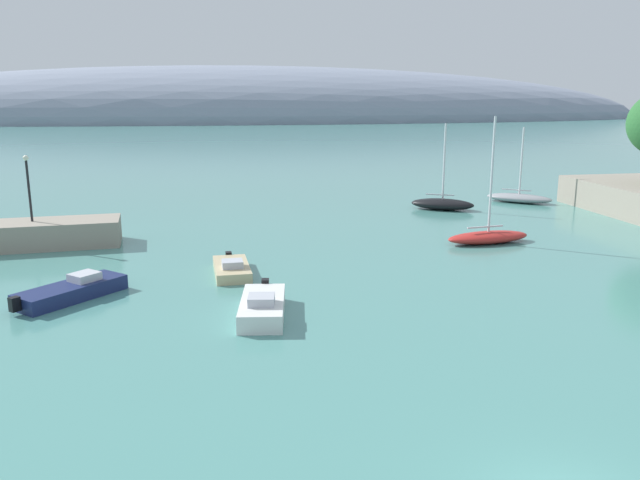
# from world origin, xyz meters

# --- Properties ---
(distant_ridge) EXTENTS (343.42, 89.52, 41.49)m
(distant_ridge) POSITION_xyz_m (5.56, 244.54, 0.00)
(distant_ridge) COLOR gray
(distant_ridge) RESTS_ON ground
(sailboat_red_mid_mooring) EXTENTS (6.28, 2.69, 8.61)m
(sailboat_red_mid_mooring) POSITION_xyz_m (10.51, 27.59, 0.49)
(sailboat_red_mid_mooring) COLOR red
(sailboat_red_mid_mooring) RESTS_ON water
(sailboat_black_outer_mooring) EXTENTS (5.92, 4.63, 7.56)m
(sailboat_black_outer_mooring) POSITION_xyz_m (12.15, 40.49, 0.55)
(sailboat_black_outer_mooring) COLOR black
(sailboat_black_outer_mooring) RESTS_ON water
(sailboat_grey_end_of_line) EXTENTS (6.06, 5.56, 7.04)m
(sailboat_grey_end_of_line) POSITION_xyz_m (20.69, 42.81, 0.47)
(sailboat_grey_end_of_line) COLOR gray
(sailboat_grey_end_of_line) RESTS_ON water
(motorboat_navy_foreground) EXTENTS (5.20, 5.27, 1.15)m
(motorboat_navy_foreground) POSITION_xyz_m (-15.36, 19.91, 0.42)
(motorboat_navy_foreground) COLOR navy
(motorboat_navy_foreground) RESTS_ON water
(motorboat_white_alongside_breakwater) EXTENTS (2.66, 5.42, 1.23)m
(motorboat_white_alongside_breakwater) POSITION_xyz_m (-6.18, 15.60, 0.46)
(motorboat_white_alongside_breakwater) COLOR white
(motorboat_white_alongside_breakwater) RESTS_ON water
(motorboat_sand_outer) EXTENTS (2.05, 4.95, 0.98)m
(motorboat_sand_outer) POSITION_xyz_m (-7.25, 22.93, 0.34)
(motorboat_sand_outer) COLOR #C6B284
(motorboat_sand_outer) RESTS_ON water
(harbor_lamp_post) EXTENTS (0.36, 0.36, 4.40)m
(harbor_lamp_post) POSITION_xyz_m (-20.02, 32.04, 4.45)
(harbor_lamp_post) COLOR black
(harbor_lamp_post) RESTS_ON breakwater_rocks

